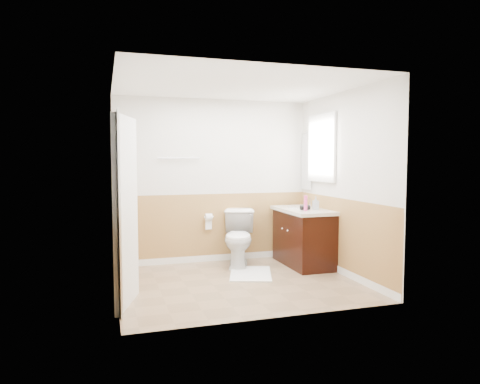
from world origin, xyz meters
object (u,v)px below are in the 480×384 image
object	(u,v)px
bath_mat	(251,274)
lotion_bottle	(306,203)
vanity_cabinet	(303,239)
soap_dispenser	(316,203)
toilet	(239,238)

from	to	relation	value
bath_mat	lotion_bottle	size ratio (longest dim) A/B	3.64
bath_mat	vanity_cabinet	bearing A→B (deg)	17.35
vanity_cabinet	soap_dispenser	distance (m)	0.58
toilet	soap_dispenser	size ratio (longest dim) A/B	4.30
bath_mat	vanity_cabinet	size ratio (longest dim) A/B	0.73
vanity_cabinet	lotion_bottle	distance (m)	0.63
bath_mat	vanity_cabinet	world-z (taller)	vanity_cabinet
bath_mat	lotion_bottle	distance (m)	1.26
vanity_cabinet	bath_mat	bearing A→B (deg)	-162.65
bath_mat	lotion_bottle	bearing A→B (deg)	1.40
bath_mat	soap_dispenser	xyz separation A→B (m)	(1.05, 0.15, 0.94)
lotion_bottle	toilet	bearing A→B (deg)	147.41
bath_mat	vanity_cabinet	distance (m)	1.05
toilet	vanity_cabinet	bearing A→B (deg)	2.79
lotion_bottle	soap_dispenser	world-z (taller)	lotion_bottle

